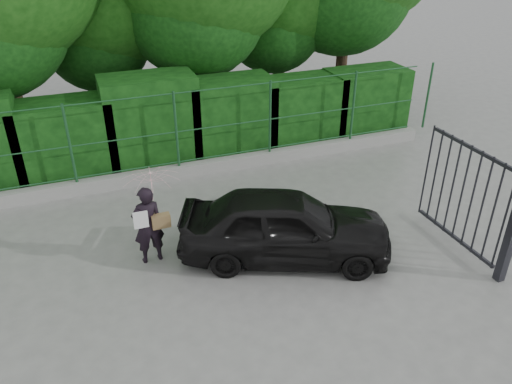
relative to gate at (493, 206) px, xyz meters
name	(u,v)px	position (x,y,z in m)	size (l,w,h in m)	color
ground	(220,299)	(-4.60, 0.72, -1.19)	(80.00, 80.00, 0.00)	gray
kerb	(163,174)	(-4.60, 5.22, -1.04)	(14.00, 0.25, 0.30)	#9E9E99
fence	(168,131)	(-4.38, 5.22, 0.01)	(14.13, 0.06, 1.80)	#1C4D28
hedge	(144,127)	(-4.77, 6.22, -0.20)	(14.20, 1.20, 2.22)	black
gate	(493,206)	(0.00, 0.00, 0.00)	(0.22, 2.33, 2.36)	#25252C
woman	(152,202)	(-5.32, 2.23, -0.03)	(0.97, 0.99, 1.75)	black
car	(285,226)	(-3.14, 1.47, -0.55)	(1.51, 3.75, 1.28)	black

